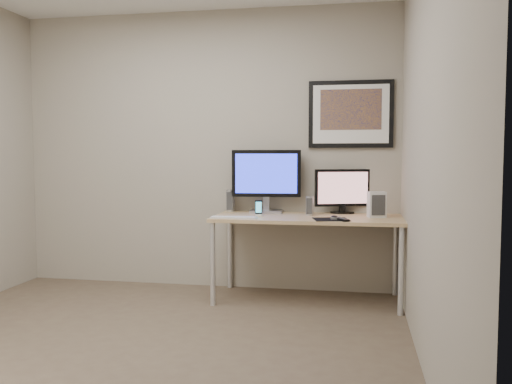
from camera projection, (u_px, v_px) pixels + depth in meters
floor at (136, 347)px, 3.55m from camera, size 3.60×3.60×0.00m
room at (158, 101)px, 3.88m from camera, size 3.60×3.60×3.60m
desk at (308, 224)px, 4.65m from camera, size 1.60×0.70×0.73m
framed_art at (351, 114)px, 4.84m from camera, size 0.75×0.04×0.60m
monitor_large at (266, 178)px, 4.91m from camera, size 0.63×0.22×0.57m
monitor_tv at (342, 190)px, 4.85m from camera, size 0.49×0.20×0.40m
speaker_left at (230, 201)px, 5.03m from camera, size 0.09×0.09×0.20m
speaker_right at (310, 206)px, 4.72m from camera, size 0.07×0.07×0.17m
phone_dock at (259, 208)px, 4.68m from camera, size 0.07×0.07×0.14m
keyboard at (234, 217)px, 4.51m from camera, size 0.40×0.12×0.01m
mousepad at (331, 219)px, 4.41m from camera, size 0.33×0.30×0.00m
mouse at (334, 217)px, 4.42m from camera, size 0.07×0.10×0.03m
remote at (342, 219)px, 4.34m from camera, size 0.13×0.19×0.02m
fan_unit at (377, 205)px, 4.55m from camera, size 0.16×0.14×0.22m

